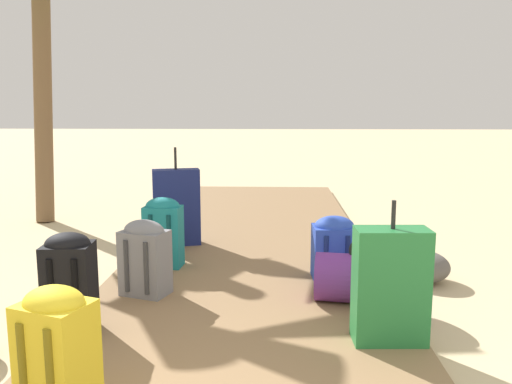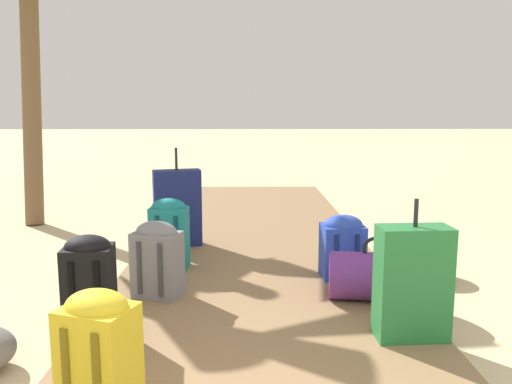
# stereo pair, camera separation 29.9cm
# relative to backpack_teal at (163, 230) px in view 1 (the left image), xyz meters

# --- Properties ---
(ground_plane) EXTENTS (60.00, 60.00, 0.00)m
(ground_plane) POSITION_rel_backpack_teal_xyz_m (0.70, -0.20, -0.38)
(ground_plane) COLOR #D1BA8C
(boardwalk) EXTENTS (2.13, 7.65, 0.08)m
(boardwalk) POSITION_rel_backpack_teal_xyz_m (0.70, 0.57, -0.34)
(boardwalk) COLOR olive
(boardwalk) RESTS_ON ground
(backpack_teal) EXTENTS (0.31, 0.23, 0.57)m
(backpack_teal) POSITION_rel_backpack_teal_xyz_m (0.00, 0.00, 0.00)
(backpack_teal) COLOR #197A7F
(backpack_teal) RESTS_ON boardwalk
(suitcase_green) EXTENTS (0.41, 0.22, 0.80)m
(suitcase_green) POSITION_rel_backpack_teal_xyz_m (1.55, -1.33, 0.02)
(suitcase_green) COLOR #237538
(suitcase_green) RESTS_ON boardwalk
(backpack_black) EXTENTS (0.28, 0.26, 0.59)m
(backpack_black) POSITION_rel_backpack_teal_xyz_m (-0.26, -1.29, 0.01)
(backpack_black) COLOR black
(backpack_black) RESTS_ON boardwalk
(backpack_blue) EXTENTS (0.33, 0.29, 0.49)m
(backpack_blue) POSITION_rel_backpack_teal_xyz_m (1.35, -0.26, -0.05)
(backpack_blue) COLOR #2847B7
(backpack_blue) RESTS_ON boardwalk
(suitcase_navy) EXTENTS (0.46, 0.28, 0.93)m
(suitcase_navy) POSITION_rel_backpack_teal_xyz_m (-0.02, 0.70, 0.06)
(suitcase_navy) COLOR navy
(suitcase_navy) RESTS_ON boardwalk
(backpack_yellow) EXTENTS (0.33, 0.30, 0.59)m
(backpack_yellow) POSITION_rel_backpack_teal_xyz_m (0.03, -2.15, 0.01)
(backpack_yellow) COLOR gold
(backpack_yellow) RESTS_ON boardwalk
(backpack_grey) EXTENTS (0.37, 0.30, 0.53)m
(backpack_grey) POSITION_rel_backpack_teal_xyz_m (0.01, -0.64, -0.02)
(backpack_grey) COLOR slate
(backpack_grey) RESTS_ON boardwalk
(duffel_bag_purple) EXTENTS (0.64, 0.41, 0.44)m
(duffel_bag_purple) POSITION_rel_backpack_teal_xyz_m (1.48, -0.74, -0.14)
(duffel_bag_purple) COLOR #6B2D84
(duffel_bag_purple) RESTS_ON boardwalk
(rock_right_near) EXTENTS (0.58, 0.56, 0.25)m
(rock_right_near) POSITION_rel_backpack_teal_xyz_m (2.07, -0.06, -0.26)
(rock_right_near) COLOR #5B5651
(rock_right_near) RESTS_ON ground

